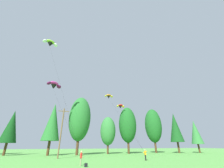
% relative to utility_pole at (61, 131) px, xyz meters
% --- Properties ---
extents(treeline_tree_c, '(4.05, 4.05, 11.16)m').
position_rel_utility_pole_xyz_m(treeline_tree_c, '(-12.94, 13.46, 1.89)').
color(treeline_tree_c, '#472D19').
rests_on(treeline_tree_c, ground_plane).
extents(treeline_tree_d, '(4.48, 4.48, 13.09)m').
position_rel_utility_pole_xyz_m(treeline_tree_d, '(-2.60, 9.82, 3.10)').
color(treeline_tree_d, '#472D19').
rests_on(treeline_tree_d, ground_plane).
extents(treeline_tree_e, '(5.96, 5.96, 15.40)m').
position_rel_utility_pole_xyz_m(treeline_tree_e, '(4.40, 9.32, 4.22)').
color(treeline_tree_e, '#472D19').
rests_on(treeline_tree_e, ground_plane).
extents(treeline_tree_f, '(4.70, 4.70, 10.75)m').
position_rel_utility_pole_xyz_m(treeline_tree_f, '(13.65, 12.37, 1.40)').
color(treeline_tree_f, '#472D19').
rests_on(treeline_tree_f, ground_plane).
extents(treeline_tree_g, '(5.60, 5.60, 14.09)m').
position_rel_utility_pole_xyz_m(treeline_tree_g, '(20.02, 11.52, 3.43)').
color(treeline_tree_g, '#472D19').
rests_on(treeline_tree_g, ground_plane).
extents(treeline_tree_h, '(5.77, 5.77, 14.69)m').
position_rel_utility_pole_xyz_m(treeline_tree_h, '(30.79, 13.15, 3.79)').
color(treeline_tree_h, '#472D19').
rests_on(treeline_tree_h, ground_plane).
extents(treeline_tree_i, '(4.47, 4.47, 13.06)m').
position_rel_utility_pole_xyz_m(treeline_tree_i, '(37.66, 10.18, 3.08)').
color(treeline_tree_i, '#472D19').
rests_on(treeline_tree_i, ground_plane).
extents(treeline_tree_j, '(3.94, 3.94, 10.64)m').
position_rel_utility_pole_xyz_m(treeline_tree_j, '(45.17, 9.06, 1.56)').
color(treeline_tree_j, '#472D19').
rests_on(treeline_tree_j, ground_plane).
extents(utility_pole, '(2.20, 0.26, 9.68)m').
position_rel_utility_pole_xyz_m(utility_pole, '(0.00, 0.00, 0.00)').
color(utility_pole, brown).
rests_on(utility_pole, ground_plane).
extents(kite_flyer_near, '(0.31, 0.59, 1.69)m').
position_rel_utility_pole_xyz_m(kite_flyer_near, '(2.96, -11.57, -4.11)').
color(kite_flyer_near, gray).
rests_on(kite_flyer_near, ground_plane).
extents(kite_flyer_mid, '(0.60, 0.64, 1.69)m').
position_rel_utility_pole_xyz_m(kite_flyer_mid, '(14.14, -8.30, -4.10)').
color(kite_flyer_mid, black).
rests_on(kite_flyer_mid, ground_plane).
extents(parafoil_kite_high_lime_white, '(9.49, 9.90, 23.65)m').
position_rel_utility_pole_xyz_m(parafoil_kite_high_lime_white, '(-4.99, -2.61, 18.91)').
color(parafoil_kite_high_lime_white, '#93D633').
extents(parafoil_kite_mid_orange, '(3.02, 19.11, 16.19)m').
position_rel_utility_pole_xyz_m(parafoil_kite_mid_orange, '(13.14, 10.28, 12.02)').
color(parafoil_kite_mid_orange, orange).
extents(parafoil_kite_far_magenta, '(7.74, 15.45, 15.49)m').
position_rel_utility_pole_xyz_m(parafoil_kite_far_magenta, '(-3.13, 2.36, 10.63)').
color(parafoil_kite_far_magenta, '#D12893').
extents(parafoil_kite_low_red_yellow, '(4.57, 18.30, 12.95)m').
position_rel_utility_pole_xyz_m(parafoil_kite_low_red_yellow, '(16.88, 9.45, 8.75)').
color(parafoil_kite_low_red_yellow, red).
extents(backpack, '(0.37, 0.31, 0.40)m').
position_rel_utility_pole_xyz_m(backpack, '(3.42, -12.95, -4.90)').
color(backpack, black).
rests_on(backpack, ground_plane).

